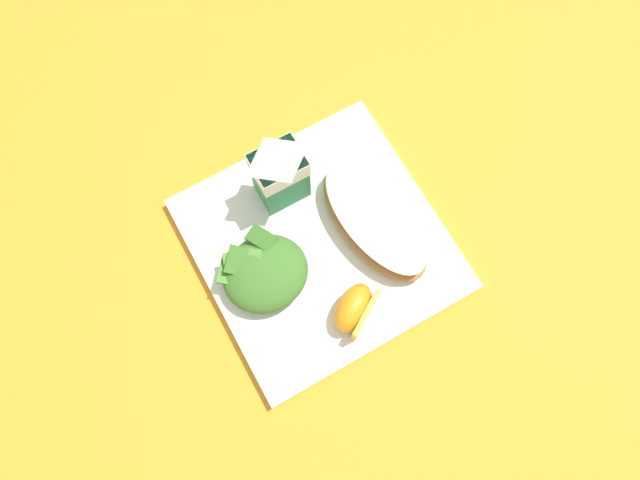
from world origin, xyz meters
name	(u,v)px	position (x,y,z in m)	size (l,w,h in m)	color
ground	(320,246)	(0.00, 0.00, 0.00)	(3.00, 3.00, 0.00)	orange
white_plate	(320,244)	(0.00, 0.00, 0.01)	(0.28, 0.28, 0.02)	white
cheesy_pizza_bread	(374,221)	(0.07, -0.01, 0.03)	(0.10, 0.18, 0.04)	#A87038
green_salad_pile	(265,273)	(-0.08, -0.01, 0.04)	(0.10, 0.10, 0.05)	#3D7028
milk_carton	(279,171)	(-0.01, 0.08, 0.08)	(0.06, 0.04, 0.11)	#2D8451
orange_wedge_front	(355,309)	(-0.01, -0.09, 0.04)	(0.07, 0.06, 0.04)	orange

